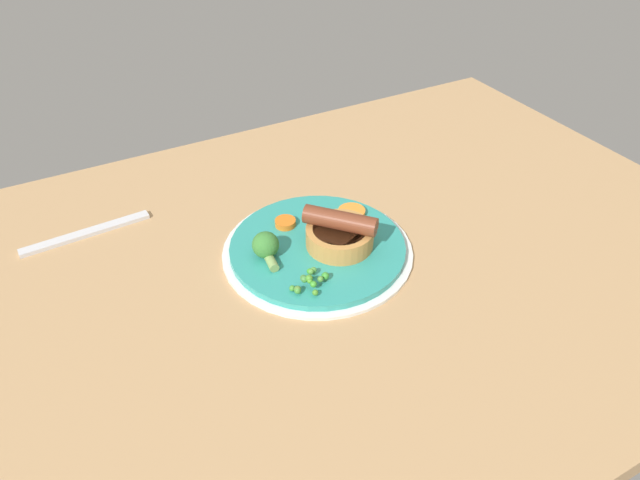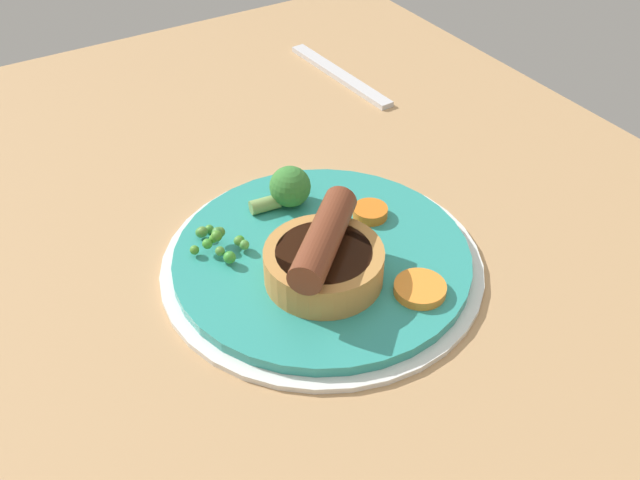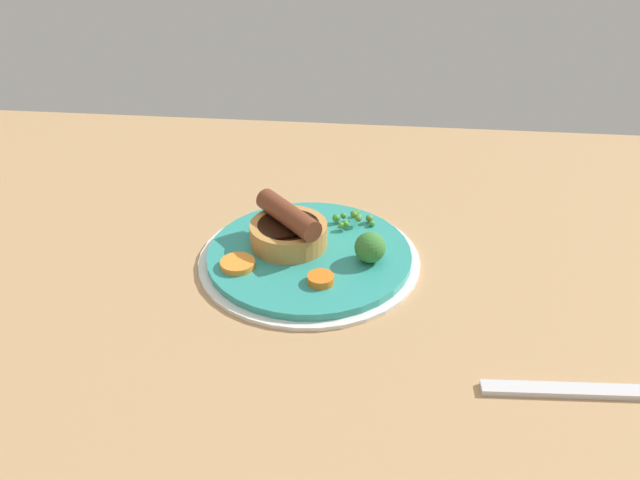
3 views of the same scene
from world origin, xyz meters
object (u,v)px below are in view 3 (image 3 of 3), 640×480
carrot_slice_1 (238,264)px  fork (579,391)px  carrot_slice_0 (321,279)px  broccoli_floret_near (370,247)px  sausage_pudding (289,230)px  pea_pile (354,218)px  dinner_plate (309,258)px

carrot_slice_1 → fork: bearing=-23.6°
carrot_slice_0 → carrot_slice_1: 9.88cm
carrot_slice_0 → fork: size_ratio=0.16×
fork → carrot_slice_1: bearing=153.2°
carrot_slice_1 → broccoli_floret_near: bearing=11.3°
sausage_pudding → pea_pile: (7.46, 5.36, -1.10)cm
carrot_slice_0 → fork: bearing=-27.4°
carrot_slice_1 → fork: size_ratio=0.22×
dinner_plate → broccoli_floret_near: 7.61cm
sausage_pudding → pea_pile: sausage_pudding is taller
carrot_slice_1 → carrot_slice_0: bearing=-12.4°
pea_pile → carrot_slice_1: size_ratio=1.35×
carrot_slice_0 → carrot_slice_1: size_ratio=0.75×
dinner_plate → broccoli_floret_near: bearing=-7.6°
pea_pile → carrot_slice_0: (-2.90, -12.81, -0.45)cm
pea_pile → fork: pea_pile is taller
dinner_plate → pea_pile: pea_pile is taller
sausage_pudding → carrot_slice_1: (-5.09, -5.33, -1.63)cm
pea_pile → carrot_slice_0: 13.14cm
pea_pile → carrot_slice_1: bearing=-139.6°
dinner_plate → carrot_slice_0: carrot_slice_0 is taller
pea_pile → fork: (22.32, -25.89, -2.00)cm
pea_pile → carrot_slice_1: pea_pile is taller
fork → broccoli_floret_near: bearing=134.7°
broccoli_floret_near → fork: (20.07, -18.14, -2.79)cm
carrot_slice_0 → pea_pile: bearing=77.2°
dinner_plate → fork: dinner_plate is taller
carrot_slice_0 → broccoli_floret_near: bearing=44.5°
broccoli_floret_near → carrot_slice_1: size_ratio=1.39×
pea_pile → carrot_slice_1: (-12.55, -10.69, -0.53)cm
sausage_pudding → broccoli_floret_near: bearing=-146.2°
pea_pile → broccoli_floret_near: (2.25, -7.75, 0.80)cm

